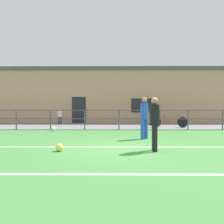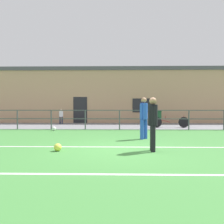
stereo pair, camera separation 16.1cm
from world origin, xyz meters
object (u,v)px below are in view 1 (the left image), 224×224
player_goalkeeper (155,121)px  spectator_child (60,115)px  bicycle_parked_1 (169,122)px  trash_bin_0 (155,118)px  player_striker (144,115)px  soccer_ball_spare (59,147)px  soccer_ball_match (53,129)px

player_goalkeeper → spectator_child: 11.61m
bicycle_parked_1 → trash_bin_0: bearing=103.3°
player_striker → trash_bin_0: bearing=29.5°
spectator_child → bicycle_parked_1: 8.08m
bicycle_parked_1 → player_goalkeeper: bearing=-106.6°
soccer_ball_spare → bicycle_parked_1: bearing=56.0°
soccer_ball_match → trash_bin_0: size_ratio=0.23×
trash_bin_0 → bicycle_parked_1: bearing=-76.7°
player_goalkeeper → trash_bin_0: 9.86m
soccer_ball_match → spectator_child: 4.73m
soccer_ball_match → player_goalkeeper: bearing=-50.9°
bicycle_parked_1 → trash_bin_0: trash_bin_0 is taller
player_goalkeeper → soccer_ball_spare: size_ratio=6.91×
player_goalkeeper → soccer_ball_spare: bearing=94.3°
player_goalkeeper → player_striker: bearing=2.4°
player_goalkeeper → soccer_ball_match: player_goalkeeper is taller
player_goalkeeper → bicycle_parked_1: bearing=-13.7°
player_goalkeeper → bicycle_parked_1: (2.25, 7.55, -0.56)m
spectator_child → trash_bin_0: 7.11m
soccer_ball_match → bicycle_parked_1: bearing=15.4°
spectator_child → bicycle_parked_1: (7.59, -2.76, -0.30)m
player_goalkeeper → spectator_child: player_goalkeeper is taller
player_striker → bicycle_parked_1: (2.23, 4.97, -0.62)m
soccer_ball_match → bicycle_parked_1: (6.85, 1.89, 0.25)m
bicycle_parked_1 → player_striker: bearing=-114.1°
trash_bin_0 → soccer_ball_spare: bearing=-115.4°
soccer_ball_match → trash_bin_0: bearing=32.5°
player_striker → soccer_ball_match: 5.63m
spectator_child → soccer_ball_match: bearing=107.5°
player_striker → soccer_ball_spare: bearing=175.3°
soccer_ball_match → soccer_ball_spare: size_ratio=1.00×
player_goalkeeper → trash_bin_0: player_goalkeeper is taller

